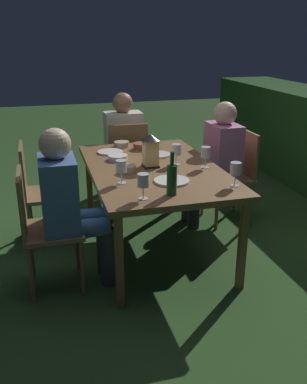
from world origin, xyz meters
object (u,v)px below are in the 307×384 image
plate_a (172,181)px  bowl_dip (142,146)px  dining_table (154,173)px  wine_glass_a (176,150)px  chair_side_left_a (40,189)px  wine_glass_d (143,182)px  wine_glass_c (121,167)px  bowl_salad (118,157)px  wine_glass_b (206,153)px  bowl_bread (122,144)px  chair_side_right_a (234,172)px  wine_glass_e (236,170)px  person_in_blue (69,201)px  person_in_pink (216,158)px  person_in_cream (122,140)px  lantern_centerpiece (151,149)px  bowl_olives (128,168)px  plate_b (158,155)px  chair_head_near (126,159)px  chair_side_left_b (42,225)px  green_bottle_on_table (172,179)px  plate_c (110,152)px

plate_a → bowl_dip: 0.95m
dining_table → wine_glass_a: size_ratio=9.76×
chair_side_left_a → wine_glass_d: size_ratio=5.15×
wine_glass_c → bowl_salad: size_ratio=1.05×
wine_glass_b → wine_glass_d: size_ratio=1.00×
plate_a → bowl_bread: bowl_bread is taller
chair_side_right_a → wine_glass_e: size_ratio=5.15×
person_in_blue → wine_glass_a: person_in_blue is taller
wine_glass_b → wine_glass_c: (0.19, -0.71, 0.00)m
person_in_pink → bowl_bread: person_in_pink is taller
person_in_cream → bowl_dip: person_in_cream is taller
person_in_cream → bowl_bread: person_in_cream is taller
lantern_centerpiece → wine_glass_a: (-0.00, 0.21, -0.03)m
wine_glass_b → bowl_olives: wine_glass_b is taller
wine_glass_c → wine_glass_d: same height
plate_b → chair_head_near: bearing=-170.6°
dining_table → chair_side_left_b: (0.37, -0.90, -0.18)m
wine_glass_b → bowl_olives: 0.62m
chair_side_left_b → wine_glass_d: wine_glass_d is taller
green_bottle_on_table → wine_glass_d: 0.20m
plate_c → bowl_olives: bowl_olives is taller
wine_glass_d → plate_c: bearing=-179.3°
chair_side_left_a → lantern_centerpiece: (0.37, 0.87, 0.38)m
chair_side_right_a → plate_a: (0.76, -0.87, 0.24)m
chair_side_left_a → plate_c: chair_side_left_a is taller
plate_c → lantern_centerpiece: bearing=25.6°
person_in_cream → lantern_centerpiece: person_in_cream is taller
plate_b → plate_a: bearing=-8.0°
green_bottle_on_table → wine_glass_e: (-0.05, 0.48, 0.01)m
wine_glass_a → plate_a: wine_glass_a is taller
chair_head_near → plate_b: size_ratio=3.89×
wine_glass_b → bowl_salad: size_ratio=1.05×
person_in_blue → lantern_centerpiece: 0.81m
wine_glass_c → plate_c: wine_glass_c is taller
chair_side_left_a → wine_glass_b: 1.42m
dining_table → wine_glass_a: (-0.01, 0.19, 0.17)m
person_in_cream → chair_side_right_a: bearing=44.9°
chair_side_right_a → bowl_olives: (0.46, -1.12, 0.26)m
chair_side_left_b → person_in_blue: bearing=90.0°
wine_glass_e → bowl_olives: bearing=-127.3°
person_in_blue → chair_side_left_a: size_ratio=1.32×
chair_side_left_a → bowl_olives: chair_side_left_a is taller
dining_table → chair_side_left_b: 0.99m
plate_b → wine_glass_d: bearing=-21.1°
plate_a → lantern_centerpiece: bearing=-172.7°
person_in_blue → bowl_olives: (-0.28, 0.48, 0.11)m
person_in_blue → wine_glass_a: size_ratio=6.80×
chair_side_right_a → wine_glass_a: size_ratio=5.15×
chair_head_near → wine_glass_a: wine_glass_a is taller
chair_side_left_b → wine_glass_c: 0.67m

